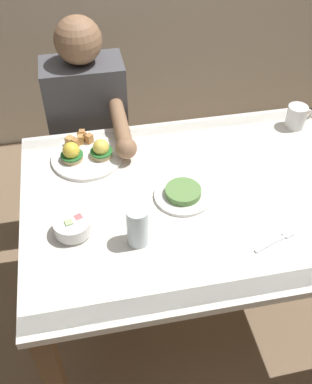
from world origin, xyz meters
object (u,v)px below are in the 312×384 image
Objects in this scene: fork at (277,240)px; eggs_benedict_plate at (86,154)px; fruit_bowl at (73,226)px; water_glass_near at (138,228)px; coffee_mug at (297,116)px; side_plate at (183,193)px; dining_table at (194,216)px; diner_person at (90,128)px.

eggs_benedict_plate is at bearing 136.42° from fork.
fruit_bowl is 0.21m from water_glass_near.
eggs_benedict_plate is 1.95× the size of water_glass_near.
coffee_mug is 0.88m from water_glass_near.
side_plate is at bearing -150.34° from coffee_mug.
dining_table is 0.33m from water_glass_near.
coffee_mug reaches higher than dining_table.
diner_person is (-0.52, 0.85, -0.09)m from fork.
fruit_bowl is at bearing -98.54° from diner_person.
fork is at bearing -11.06° from water_glass_near.
eggs_benedict_plate is at bearing 78.83° from fruit_bowl.
coffee_mug is 0.74× the size of fork.
diner_person reaches higher than coffee_mug.
side_plate is 0.18× the size of diner_person.
side_plate is (0.31, -0.27, -0.01)m from eggs_benedict_plate.
coffee_mug is (0.93, 0.41, 0.02)m from fruit_bowl.
eggs_benedict_plate is at bearing 105.72° from water_glass_near.
coffee_mug is at bearing 61.51° from fork.
fruit_bowl is 0.71m from diner_person.
eggs_benedict_plate is 1.35× the size of side_plate.
eggs_benedict_plate is 2.25× the size of fruit_bowl.
diner_person is (0.03, 0.33, -0.11)m from eggs_benedict_plate.
coffee_mug reaches higher than fork.
dining_table is 8.68× the size of water_glass_near.
fruit_bowl reaches higher than fork.
fork is at bearing -14.27° from fruit_bowl.
fruit_bowl is 0.79× the size of fork.
water_glass_near is 0.79m from diner_person.
diner_person is at bearing 84.46° from eggs_benedict_plate.
water_glass_near is at bearing -74.28° from eggs_benedict_plate.
eggs_benedict_plate is 0.46m from water_glass_near.
fruit_bowl is 0.60× the size of side_plate.
side_plate is at bearing 42.77° from water_glass_near.
fork is 0.76× the size of side_plate.
side_plate is (-0.24, 0.25, 0.01)m from fork.
coffee_mug reaches higher than eggs_benedict_plate.
dining_table is 10.00× the size of fruit_bowl.
side_plate is (0.38, 0.10, -0.02)m from fruit_bowl.
diner_person is at bearing 121.43° from fork.
dining_table is 0.13m from side_plate.
fruit_bowl is at bearing 165.73° from fork.
fork is at bearing -43.58° from eggs_benedict_plate.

